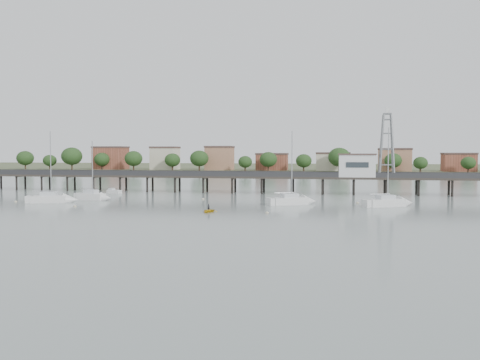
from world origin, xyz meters
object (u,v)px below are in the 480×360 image
Objects in this scene: yellow_dinghy at (209,212)px; sailboat_a at (57,199)px; lattice_tower at (387,146)px; white_tender at (114,192)px; sailboat_c at (297,201)px; pier at (248,177)px; sailboat_b at (96,197)px; sailboat_d at (393,202)px.

sailboat_a is at bearing 170.07° from yellow_dinghy.
lattice_tower is 4.17× the size of white_tender.
sailboat_a reaches higher than sailboat_c.
sailboat_c is 0.99× the size of sailboat_a.
yellow_dinghy is (-12.85, -15.53, -0.64)m from sailboat_c.
yellow_dinghy is (-30.91, -40.76, -11.10)m from lattice_tower.
pier is at bearing 88.28° from sailboat_c.
white_tender is 1.22× the size of yellow_dinghy.
sailboat_a reaches higher than white_tender.
sailboat_b is at bearing 33.84° from sailboat_a.
white_tender is (-30.50, -7.26, -3.38)m from pier.
sailboat_a is at bearing -77.23° from white_tender.
sailboat_a is at bearing 156.20° from sailboat_c.
lattice_tower is 64.01m from sailboat_b.
sailboat_a is at bearing -119.66° from sailboat_b.
pier is 44.04m from sailboat_a.
yellow_dinghy is (27.57, -16.90, -0.65)m from sailboat_b.
sailboat_b is at bearing -157.81° from lattice_tower.
lattice_tower is 1.08× the size of sailboat_c.
white_tender is at bearing 127.99° from sailboat_c.
lattice_tower reaches higher than white_tender.
pier is 36.15m from sailboat_b.
sailboat_b is (-58.47, -23.85, -10.45)m from lattice_tower.
sailboat_a is 0.97× the size of sailboat_d.
sailboat_d reaches higher than sailboat_a.
sailboat_b reaches higher than white_tender.
pier is 31.53m from white_tender.
sailboat_c is at bearing -10.37° from sailboat_a.
sailboat_b reaches higher than pier.
lattice_tower is 1.24× the size of sailboat_b.
pier is 10.49× the size of sailboat_c.
white_tender is (-43.94, 17.97, -0.22)m from sailboat_c.
yellow_dinghy is (31.09, -33.50, -0.42)m from white_tender.
white_tender is at bearing -173.32° from lattice_tower.
sailboat_c is 0.96× the size of sailboat_d.
sailboat_d reaches higher than pier.
yellow_dinghy is at bearing -127.17° from lattice_tower.
pier reaches higher than yellow_dinghy.
white_tender is at bearing -166.61° from pier.
sailboat_d is at bearing -92.01° from lattice_tower.
sailboat_a is at bearing 155.84° from sailboat_d.
pier reaches higher than white_tender.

